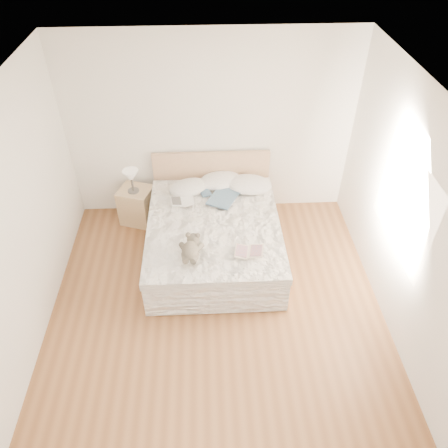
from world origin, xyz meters
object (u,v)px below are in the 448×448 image
(nightstand, at_px, (137,205))
(teddy_bear, at_px, (190,255))
(photo_book, at_px, (182,202))
(childrens_book, at_px, (249,252))
(table_lamp, at_px, (131,177))
(bed, at_px, (214,235))

(nightstand, relative_size, teddy_bear, 1.52)
(photo_book, distance_m, childrens_book, 1.31)
(photo_book, bearing_deg, nightstand, 142.26)
(nightstand, xyz_separation_m, childrens_book, (1.52, -1.43, 0.35))
(photo_book, bearing_deg, teddy_bear, -91.36)
(nightstand, height_order, table_lamp, table_lamp)
(childrens_book, height_order, teddy_bear, teddy_bear)
(photo_book, bearing_deg, childrens_book, -59.42)
(bed, relative_size, childrens_book, 6.05)
(bed, height_order, table_lamp, bed)
(nightstand, relative_size, photo_book, 1.70)
(nightstand, height_order, photo_book, photo_book)
(bed, relative_size, teddy_bear, 5.83)
(childrens_book, bearing_deg, nightstand, 147.28)
(bed, relative_size, photo_book, 6.50)
(nightstand, bearing_deg, table_lamp, -106.67)
(bed, bearing_deg, teddy_bear, -112.09)
(teddy_bear, bearing_deg, bed, 72.56)
(bed, height_order, childrens_book, bed)
(childrens_book, bearing_deg, bed, 131.26)
(table_lamp, relative_size, teddy_bear, 0.95)
(table_lamp, height_order, photo_book, table_lamp)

